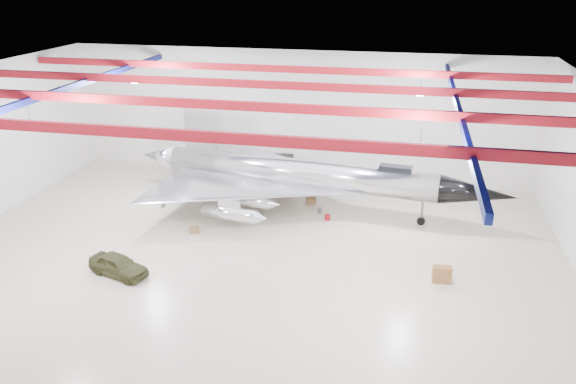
# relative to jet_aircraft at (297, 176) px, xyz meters

# --- Properties ---
(floor) EXTENTS (40.00, 40.00, 0.00)m
(floor) POSITION_rel_jet_aircraft_xyz_m (-1.55, -7.91, -2.60)
(floor) COLOR beige
(floor) RESTS_ON ground
(wall_back) EXTENTS (40.00, 0.00, 40.00)m
(wall_back) POSITION_rel_jet_aircraft_xyz_m (-1.55, 7.09, 2.90)
(wall_back) COLOR silver
(wall_back) RESTS_ON floor
(ceiling) EXTENTS (40.00, 40.00, 0.00)m
(ceiling) POSITION_rel_jet_aircraft_xyz_m (-1.55, -7.91, 8.40)
(ceiling) COLOR #0A0F38
(ceiling) RESTS_ON wall_back
(ceiling_structure) EXTENTS (39.50, 29.50, 1.08)m
(ceiling_structure) POSITION_rel_jet_aircraft_xyz_m (-1.55, -7.91, 7.72)
(ceiling_structure) COLOR maroon
(ceiling_structure) RESTS_ON ceiling
(jet_aircraft) EXTENTS (29.05, 18.46, 7.93)m
(jet_aircraft) POSITION_rel_jet_aircraft_xyz_m (0.00, 0.00, 0.00)
(jet_aircraft) COLOR silver
(jet_aircraft) RESTS_ON floor
(jeep) EXTENTS (4.15, 2.60, 1.32)m
(jeep) POSITION_rel_jet_aircraft_xyz_m (-8.45, -12.30, -1.94)
(jeep) COLOR #34361B
(jeep) RESTS_ON floor
(desk) EXTENTS (1.12, 0.59, 1.01)m
(desk) POSITION_rel_jet_aircraft_xyz_m (10.48, -9.02, -2.10)
(desk) COLOR brown
(desk) RESTS_ON floor
(crate_ply) EXTENTS (0.71, 0.63, 0.42)m
(crate_ply) POSITION_rel_jet_aircraft_xyz_m (-6.14, -5.86, -2.39)
(crate_ply) COLOR olive
(crate_ply) RESTS_ON floor
(toolbox_red) EXTENTS (0.43, 0.36, 0.28)m
(toolbox_red) POSITION_rel_jet_aircraft_xyz_m (-5.08, -1.48, -2.46)
(toolbox_red) COLOR #A91018
(toolbox_red) RESTS_ON floor
(parts_bin) EXTENTS (0.84, 0.77, 0.48)m
(parts_bin) POSITION_rel_jet_aircraft_xyz_m (0.89, 1.07, -2.36)
(parts_bin) COLOR olive
(parts_bin) RESTS_ON floor
(crate_small) EXTENTS (0.42, 0.38, 0.24)m
(crate_small) POSITION_rel_jet_aircraft_xyz_m (-10.21, -2.03, -2.48)
(crate_small) COLOR #59595B
(crate_small) RESTS_ON floor
(tool_chest) EXTENTS (0.55, 0.55, 0.38)m
(tool_chest) POSITION_rel_jet_aircraft_xyz_m (2.61, -1.68, -2.41)
(tool_chest) COLOR #A91018
(tool_chest) RESTS_ON floor
(oil_barrel) EXTENTS (0.59, 0.53, 0.33)m
(oil_barrel) POSITION_rel_jet_aircraft_xyz_m (-3.26, -3.11, -2.43)
(oil_barrel) COLOR olive
(oil_barrel) RESTS_ON floor
(spares_box) EXTENTS (0.45, 0.45, 0.32)m
(spares_box) POSITION_rel_jet_aircraft_xyz_m (1.84, -0.47, -2.44)
(spares_box) COLOR #59595B
(spares_box) RESTS_ON floor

